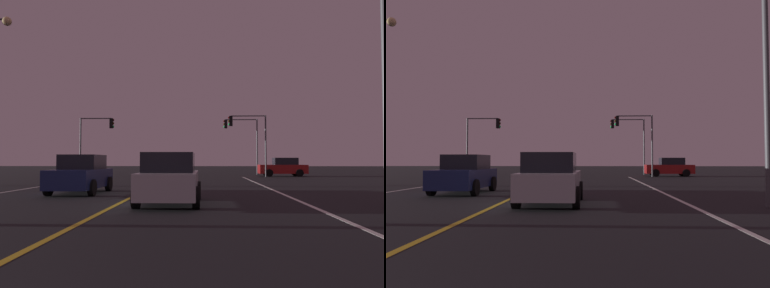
% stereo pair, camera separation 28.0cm
% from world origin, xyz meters
% --- Properties ---
extents(lane_edge_right, '(0.16, 39.14, 0.01)m').
position_xyz_m(lane_edge_right, '(6.23, 13.57, 0.00)').
color(lane_edge_right, silver).
rests_on(lane_edge_right, ground).
extents(lane_center_divider, '(0.16, 39.14, 0.01)m').
position_xyz_m(lane_center_divider, '(0.00, 13.57, 0.00)').
color(lane_center_divider, gold).
rests_on(lane_center_divider, ground).
extents(car_crossing_side, '(4.30, 2.02, 1.70)m').
position_xyz_m(car_crossing_side, '(10.09, 34.85, 0.82)').
color(car_crossing_side, black).
rests_on(car_crossing_side, ground).
extents(car_oncoming, '(2.02, 4.30, 1.70)m').
position_xyz_m(car_oncoming, '(-2.58, 16.28, 0.82)').
color(car_oncoming, black).
rests_on(car_oncoming, ground).
extents(car_lead_same_lane, '(2.02, 4.30, 1.70)m').
position_xyz_m(car_lead_same_lane, '(1.72, 12.19, 0.82)').
color(car_lead_same_lane, black).
rests_on(car_lead_same_lane, ground).
extents(traffic_light_near_right, '(3.41, 0.36, 5.48)m').
position_xyz_m(traffic_light_near_right, '(6.73, 33.64, 4.08)').
color(traffic_light_near_right, '#4C4C51').
rests_on(traffic_light_near_right, ground).
extents(traffic_light_near_left, '(3.13, 0.36, 5.31)m').
position_xyz_m(traffic_light_near_left, '(-6.85, 33.64, 3.95)').
color(traffic_light_near_left, '#4C4C51').
rests_on(traffic_light_near_left, ground).
extents(traffic_light_far_right, '(3.55, 0.36, 5.74)m').
position_xyz_m(traffic_light_far_right, '(6.69, 39.14, 4.27)').
color(traffic_light_far_right, '#4C4C51').
rests_on(traffic_light_far_right, ground).
extents(street_lamp_right_near, '(1.93, 0.44, 8.38)m').
position_xyz_m(street_lamp_right_near, '(8.13, 11.56, 5.26)').
color(street_lamp_right_near, '#4C4C51').
rests_on(street_lamp_right_near, ground).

